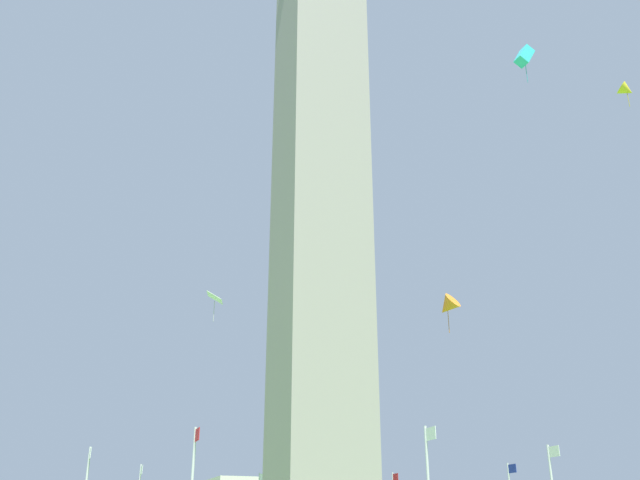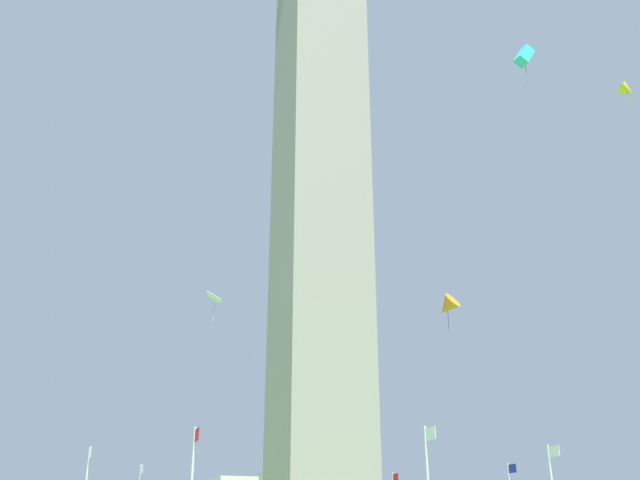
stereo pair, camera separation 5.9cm
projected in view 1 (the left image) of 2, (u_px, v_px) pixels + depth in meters
obelisk_monument at (320, 182)px, 58.25m from camera, size 6.50×6.50×59.11m
kite_yellow_delta at (627, 90)px, 49.12m from camera, size 1.44×1.58×2.00m
kite_cyan_box at (524, 56)px, 47.59m from camera, size 0.79×1.37×2.90m
kite_orange_delta at (447, 306)px, 47.85m from camera, size 2.15×1.96×2.73m
kite_white_diamond at (215, 298)px, 48.24m from camera, size 1.47×1.37×2.01m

